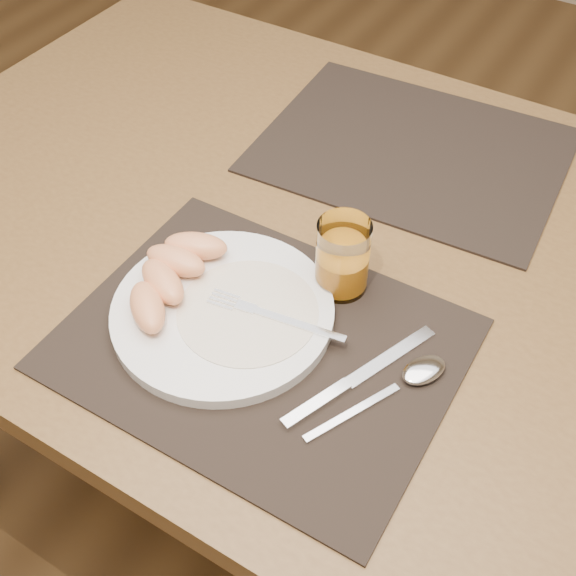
{
  "coord_description": "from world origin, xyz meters",
  "views": [
    {
      "loc": [
        0.32,
        -0.66,
        1.42
      ],
      "look_at": [
        0.01,
        -0.14,
        0.77
      ],
      "focal_mm": 45.0,
      "sensor_mm": 36.0,
      "label": 1
    }
  ],
  "objects_px": {
    "table": "(333,273)",
    "knife": "(348,384)",
    "placemat_far": "(412,150)",
    "placemat_near": "(261,344)",
    "fork": "(264,313)",
    "plate": "(223,312)",
    "spoon": "(413,376)",
    "juice_glass": "(342,260)"
  },
  "relations": [
    {
      "from": "spoon",
      "to": "plate",
      "type": "bearing_deg",
      "value": -171.83
    },
    {
      "from": "plate",
      "to": "juice_glass",
      "type": "relative_size",
      "value": 2.69
    },
    {
      "from": "placemat_far",
      "to": "table",
      "type": "bearing_deg",
      "value": -93.16
    },
    {
      "from": "placemat_near",
      "to": "juice_glass",
      "type": "relative_size",
      "value": 4.48
    },
    {
      "from": "spoon",
      "to": "juice_glass",
      "type": "distance_m",
      "value": 0.17
    },
    {
      "from": "fork",
      "to": "juice_glass",
      "type": "bearing_deg",
      "value": 65.04
    },
    {
      "from": "placemat_near",
      "to": "spoon",
      "type": "xyz_separation_m",
      "value": [
        0.18,
        0.05,
        0.01
      ]
    },
    {
      "from": "placemat_near",
      "to": "spoon",
      "type": "bearing_deg",
      "value": 14.51
    },
    {
      "from": "fork",
      "to": "knife",
      "type": "xyz_separation_m",
      "value": [
        0.13,
        -0.03,
        -0.02
      ]
    },
    {
      "from": "fork",
      "to": "plate",
      "type": "bearing_deg",
      "value": -161.41
    },
    {
      "from": "knife",
      "to": "spoon",
      "type": "xyz_separation_m",
      "value": [
        0.06,
        0.05,
        0.0
      ]
    },
    {
      "from": "placemat_near",
      "to": "spoon",
      "type": "relative_size",
      "value": 2.48
    },
    {
      "from": "placemat_near",
      "to": "fork",
      "type": "height_order",
      "value": "fork"
    },
    {
      "from": "plate",
      "to": "knife",
      "type": "xyz_separation_m",
      "value": [
        0.18,
        -0.01,
        -0.01
      ]
    },
    {
      "from": "knife",
      "to": "juice_glass",
      "type": "bearing_deg",
      "value": 121.65
    },
    {
      "from": "table",
      "to": "juice_glass",
      "type": "bearing_deg",
      "value": -58.48
    },
    {
      "from": "table",
      "to": "placemat_far",
      "type": "relative_size",
      "value": 3.11
    },
    {
      "from": "table",
      "to": "knife",
      "type": "bearing_deg",
      "value": -58.4
    },
    {
      "from": "table",
      "to": "placemat_near",
      "type": "bearing_deg",
      "value": -85.18
    },
    {
      "from": "juice_glass",
      "to": "placemat_near",
      "type": "bearing_deg",
      "value": -105.26
    },
    {
      "from": "spoon",
      "to": "juice_glass",
      "type": "xyz_separation_m",
      "value": [
        -0.14,
        0.09,
        0.04
      ]
    },
    {
      "from": "spoon",
      "to": "table",
      "type": "bearing_deg",
      "value": 138.0
    },
    {
      "from": "juice_glass",
      "to": "fork",
      "type": "bearing_deg",
      "value": -114.96
    },
    {
      "from": "placemat_far",
      "to": "knife",
      "type": "xyz_separation_m",
      "value": [
        0.12,
        -0.44,
        0.0
      ]
    },
    {
      "from": "plate",
      "to": "knife",
      "type": "height_order",
      "value": "plate"
    },
    {
      "from": "knife",
      "to": "spoon",
      "type": "distance_m",
      "value": 0.07
    },
    {
      "from": "fork",
      "to": "juice_glass",
      "type": "distance_m",
      "value": 0.12
    },
    {
      "from": "placemat_far",
      "to": "knife",
      "type": "bearing_deg",
      "value": -74.36
    },
    {
      "from": "plate",
      "to": "spoon",
      "type": "bearing_deg",
      "value": 8.17
    },
    {
      "from": "placemat_far",
      "to": "knife",
      "type": "height_order",
      "value": "knife"
    },
    {
      "from": "fork",
      "to": "spoon",
      "type": "relative_size",
      "value": 0.96
    },
    {
      "from": "placemat_far",
      "to": "fork",
      "type": "distance_m",
      "value": 0.41
    },
    {
      "from": "knife",
      "to": "juice_glass",
      "type": "distance_m",
      "value": 0.16
    },
    {
      "from": "plate",
      "to": "placemat_far",
      "type": "bearing_deg",
      "value": 82.69
    },
    {
      "from": "table",
      "to": "knife",
      "type": "height_order",
      "value": "knife"
    },
    {
      "from": "placemat_near",
      "to": "spoon",
      "type": "height_order",
      "value": "spoon"
    },
    {
      "from": "placemat_far",
      "to": "fork",
      "type": "relative_size",
      "value": 2.57
    },
    {
      "from": "placemat_near",
      "to": "juice_glass",
      "type": "distance_m",
      "value": 0.14
    },
    {
      "from": "spoon",
      "to": "placemat_far",
      "type": "bearing_deg",
      "value": 114.74
    },
    {
      "from": "placemat_far",
      "to": "juice_glass",
      "type": "height_order",
      "value": "juice_glass"
    },
    {
      "from": "placemat_near",
      "to": "knife",
      "type": "bearing_deg",
      "value": 0.05
    },
    {
      "from": "placemat_far",
      "to": "plate",
      "type": "distance_m",
      "value": 0.43
    }
  ]
}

